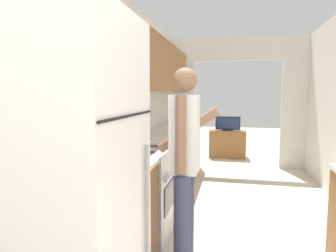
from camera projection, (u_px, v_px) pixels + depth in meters
wall_left at (128, 88)px, 3.35m from camera, size 0.38×7.50×2.50m
wall_far_with_doorway at (237, 93)px, 5.78m from camera, size 2.95×0.06×2.50m
counter_left at (165, 164)px, 4.16m from camera, size 0.62×3.96×0.89m
refrigerator at (67, 191)px, 1.58m from camera, size 0.73×0.75×1.84m
range_oven at (139, 192)px, 2.98m from camera, size 0.66×0.73×1.03m
person at (184, 165)px, 2.34m from camera, size 0.52×0.38×1.62m
tv_cabinet at (227, 144)px, 6.71m from camera, size 0.80×0.42×0.61m
television at (228, 124)px, 6.62m from camera, size 0.54×0.16×0.31m
knife at (148, 139)px, 3.47m from camera, size 0.14×0.28×0.02m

